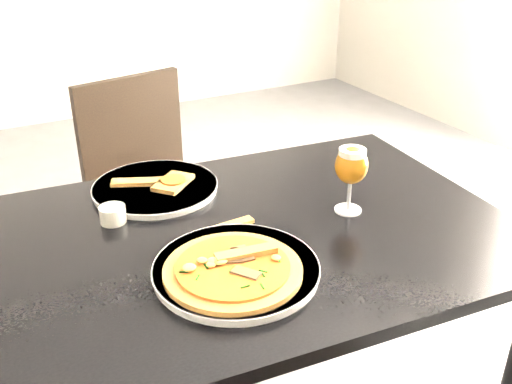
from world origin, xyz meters
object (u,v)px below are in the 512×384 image
dining_table (245,265)px  chair_far (154,196)px  pizza (233,269)px  beer_glass (351,166)px

dining_table → chair_far: chair_far is taller
dining_table → pizza: 0.22m
pizza → beer_glass: (0.36, 0.13, 0.09)m
chair_far → beer_glass: beer_glass is taller
dining_table → beer_glass: size_ratio=7.82×
dining_table → pizza: pizza is taller
pizza → beer_glass: 0.39m
beer_glass → dining_table: bearing=173.1°
dining_table → chair_far: 0.78m
chair_far → pizza: (-0.13, -0.92, 0.29)m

